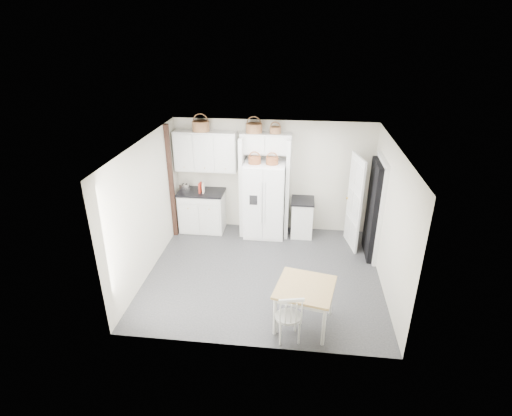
# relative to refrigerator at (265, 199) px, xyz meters

# --- Properties ---
(floor) EXTENTS (4.50, 4.50, 0.00)m
(floor) POSITION_rel_refrigerator_xyz_m (0.15, -1.64, -0.87)
(floor) COLOR #29292D
(floor) RESTS_ON ground
(ceiling) EXTENTS (4.50, 4.50, 0.00)m
(ceiling) POSITION_rel_refrigerator_xyz_m (0.15, -1.64, 1.73)
(ceiling) COLOR white
(ceiling) RESTS_ON wall_back
(wall_back) EXTENTS (4.50, 0.00, 4.50)m
(wall_back) POSITION_rel_refrigerator_xyz_m (0.15, 0.36, 0.43)
(wall_back) COLOR beige
(wall_back) RESTS_ON floor
(wall_left) EXTENTS (0.00, 4.00, 4.00)m
(wall_left) POSITION_rel_refrigerator_xyz_m (-2.10, -1.64, 0.43)
(wall_left) COLOR beige
(wall_left) RESTS_ON floor
(wall_right) EXTENTS (0.00, 4.00, 4.00)m
(wall_right) POSITION_rel_refrigerator_xyz_m (2.40, -1.64, 0.43)
(wall_right) COLOR beige
(wall_right) RESTS_ON floor
(refrigerator) EXTENTS (0.90, 0.73, 1.75)m
(refrigerator) POSITION_rel_refrigerator_xyz_m (0.00, 0.00, 0.00)
(refrigerator) COLOR white
(refrigerator) RESTS_ON floor
(base_cab_left) EXTENTS (1.01, 0.64, 0.94)m
(base_cab_left) POSITION_rel_refrigerator_xyz_m (-1.47, 0.06, -0.40)
(base_cab_left) COLOR white
(base_cab_left) RESTS_ON floor
(base_cab_right) EXTENTS (0.48, 0.57, 0.84)m
(base_cab_right) POSITION_rel_refrigerator_xyz_m (0.87, 0.06, -0.46)
(base_cab_right) COLOR white
(base_cab_right) RESTS_ON floor
(dining_table) EXTENTS (1.04, 1.04, 0.74)m
(dining_table) POSITION_rel_refrigerator_xyz_m (0.94, -3.02, -0.51)
(dining_table) COLOR olive
(dining_table) RESTS_ON floor
(windsor_chair) EXTENTS (0.48, 0.45, 0.84)m
(windsor_chair) POSITION_rel_refrigerator_xyz_m (0.70, -3.39, -0.45)
(windsor_chair) COLOR white
(windsor_chair) RESTS_ON floor
(counter_left) EXTENTS (1.06, 0.68, 0.04)m
(counter_left) POSITION_rel_refrigerator_xyz_m (-1.47, 0.06, 0.09)
(counter_left) COLOR black
(counter_left) RESTS_ON base_cab_left
(counter_right) EXTENTS (0.51, 0.61, 0.04)m
(counter_right) POSITION_rel_refrigerator_xyz_m (0.87, 0.06, -0.02)
(counter_right) COLOR black
(counter_right) RESTS_ON base_cab_right
(toaster) EXTENTS (0.23, 0.14, 0.15)m
(toaster) POSITION_rel_refrigerator_xyz_m (-1.86, 0.06, 0.19)
(toaster) COLOR silver
(toaster) RESTS_ON counter_left
(cookbook_red) EXTENTS (0.05, 0.16, 0.24)m
(cookbook_red) POSITION_rel_refrigerator_xyz_m (-1.47, -0.02, 0.23)
(cookbook_red) COLOR #AB2A1A
(cookbook_red) RESTS_ON counter_left
(cookbook_cream) EXTENTS (0.04, 0.15, 0.22)m
(cookbook_cream) POSITION_rel_refrigerator_xyz_m (-1.40, -0.02, 0.22)
(cookbook_cream) COLOR beige
(cookbook_cream) RESTS_ON counter_left
(basket_upper_b) EXTENTS (0.37, 0.37, 0.22)m
(basket_upper_b) POSITION_rel_refrigerator_xyz_m (-1.43, 0.19, 1.59)
(basket_upper_b) COLOR brown
(basket_upper_b) RESTS_ON upper_cabinet
(basket_bridge_a) EXTENTS (0.35, 0.35, 0.20)m
(basket_bridge_a) POSITION_rel_refrigerator_xyz_m (-0.26, 0.19, 1.57)
(basket_bridge_a) COLOR brown
(basket_bridge_a) RESTS_ON bridge_cabinet
(basket_bridge_b) EXTENTS (0.24, 0.24, 0.14)m
(basket_bridge_b) POSITION_rel_refrigerator_xyz_m (0.20, 0.19, 1.54)
(basket_bridge_b) COLOR brown
(basket_bridge_b) RESTS_ON bridge_cabinet
(basket_fridge_a) EXTENTS (0.27, 0.27, 0.15)m
(basket_fridge_a) POSITION_rel_refrigerator_xyz_m (-0.21, -0.10, 0.95)
(basket_fridge_a) COLOR brown
(basket_fridge_a) RESTS_ON refrigerator
(basket_fridge_b) EXTENTS (0.26, 0.26, 0.14)m
(basket_fridge_b) POSITION_rel_refrigerator_xyz_m (0.16, -0.10, 0.95)
(basket_fridge_b) COLOR brown
(basket_fridge_b) RESTS_ON refrigerator
(upper_cabinet) EXTENTS (1.40, 0.34, 0.90)m
(upper_cabinet) POSITION_rel_refrigerator_xyz_m (-1.35, 0.19, 1.03)
(upper_cabinet) COLOR white
(upper_cabinet) RESTS_ON wall_back
(bridge_cabinet) EXTENTS (1.12, 0.34, 0.45)m
(bridge_cabinet) POSITION_rel_refrigerator_xyz_m (-0.00, 0.19, 1.25)
(bridge_cabinet) COLOR white
(bridge_cabinet) RESTS_ON wall_back
(fridge_panel_left) EXTENTS (0.08, 0.60, 2.30)m
(fridge_panel_left) POSITION_rel_refrigerator_xyz_m (-0.51, 0.06, 0.28)
(fridge_panel_left) COLOR white
(fridge_panel_left) RESTS_ON floor
(fridge_panel_right) EXTENTS (0.08, 0.60, 2.30)m
(fridge_panel_right) POSITION_rel_refrigerator_xyz_m (0.51, 0.06, 0.28)
(fridge_panel_right) COLOR white
(fridge_panel_right) RESTS_ON floor
(trim_post) EXTENTS (0.09, 0.09, 2.60)m
(trim_post) POSITION_rel_refrigerator_xyz_m (-2.05, -0.29, 0.43)
(trim_post) COLOR black
(trim_post) RESTS_ON floor
(doorway_void) EXTENTS (0.18, 0.85, 2.05)m
(doorway_void) POSITION_rel_refrigerator_xyz_m (2.31, -0.64, 0.15)
(doorway_void) COLOR black
(doorway_void) RESTS_ON floor
(door_slab) EXTENTS (0.21, 0.79, 2.05)m
(door_slab) POSITION_rel_refrigerator_xyz_m (1.95, -0.30, 0.15)
(door_slab) COLOR white
(door_slab) RESTS_ON floor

